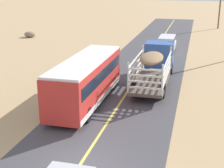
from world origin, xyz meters
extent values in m
plane|color=tan|center=(0.00, 0.00, 0.00)|extent=(240.00, 240.00, 0.00)
cube|color=#423F44|center=(0.00, 0.00, 0.01)|extent=(8.00, 120.00, 0.02)
cube|color=#D8CC4C|center=(0.00, 0.00, 0.02)|extent=(0.16, 117.60, 0.00)
cube|color=#3359A5|center=(1.72, 17.08, 1.82)|extent=(2.50, 2.20, 2.20)
cube|color=#192333|center=(1.72, 17.08, 2.27)|extent=(2.53, 1.54, 0.70)
cube|color=brown|center=(1.72, 11.68, 0.72)|extent=(2.50, 6.40, 0.24)
cylinder|color=silver|center=(0.53, 14.82, 1.94)|extent=(0.12, 0.12, 2.20)
cylinder|color=silver|center=(2.91, 14.82, 1.94)|extent=(0.12, 0.12, 2.20)
cylinder|color=silver|center=(0.53, 8.54, 1.94)|extent=(0.12, 0.12, 2.20)
cylinder|color=silver|center=(2.91, 8.54, 1.94)|extent=(0.12, 0.12, 2.20)
cube|color=silver|center=(0.51, 11.68, 1.28)|extent=(0.08, 6.30, 0.12)
cube|color=silver|center=(2.93, 11.68, 1.28)|extent=(0.08, 6.30, 0.12)
cube|color=silver|center=(1.72, 8.52, 1.28)|extent=(2.40, 0.08, 0.12)
cube|color=silver|center=(0.51, 11.68, 1.72)|extent=(0.08, 6.30, 0.12)
cube|color=silver|center=(2.93, 11.68, 1.72)|extent=(0.08, 6.30, 0.12)
cube|color=silver|center=(1.72, 8.52, 1.72)|extent=(2.40, 0.08, 0.12)
cube|color=silver|center=(0.51, 11.68, 2.16)|extent=(0.08, 6.30, 0.12)
cube|color=silver|center=(2.93, 11.68, 2.16)|extent=(0.08, 6.30, 0.12)
cube|color=silver|center=(1.72, 8.52, 2.16)|extent=(2.40, 0.08, 0.12)
cube|color=silver|center=(0.51, 11.68, 2.60)|extent=(0.08, 6.30, 0.12)
cube|color=silver|center=(2.93, 11.68, 2.60)|extent=(0.08, 6.30, 0.12)
cube|color=silver|center=(1.72, 8.52, 2.60)|extent=(2.40, 0.08, 0.12)
ellipsoid|color=#8C6B4C|center=(1.72, 11.68, 2.69)|extent=(1.75, 3.84, 0.70)
cylinder|color=black|center=(0.63, 17.08, 0.57)|extent=(0.32, 1.10, 1.10)
cylinder|color=black|center=(2.81, 17.08, 0.57)|extent=(0.32, 1.10, 1.10)
cylinder|color=black|center=(0.63, 10.40, 0.57)|extent=(0.32, 1.10, 1.10)
cylinder|color=black|center=(2.81, 10.40, 0.57)|extent=(0.32, 1.10, 1.10)
cube|color=red|center=(-2.34, 8.05, 1.72)|extent=(2.50, 10.00, 2.70)
cube|color=white|center=(-2.34, 8.05, 3.15)|extent=(2.45, 9.80, 0.16)
cube|color=#192333|center=(-2.34, 8.05, 2.19)|extent=(2.54, 9.20, 0.80)
cube|color=silver|center=(-2.34, 8.05, 0.57)|extent=(2.53, 9.80, 0.36)
cylinder|color=black|center=(-3.44, 11.30, 0.52)|extent=(0.30, 1.00, 1.00)
cylinder|color=black|center=(-1.24, 11.30, 0.52)|extent=(0.30, 1.00, 1.00)
cylinder|color=black|center=(-3.44, 4.80, 0.52)|extent=(0.30, 1.00, 1.00)
cylinder|color=black|center=(-1.24, 4.80, 0.52)|extent=(0.30, 1.00, 1.00)
cube|color=silver|center=(1.54, 26.47, 0.70)|extent=(1.90, 4.60, 0.90)
cube|color=silver|center=(1.54, 26.32, 1.55)|extent=(1.75, 3.59, 0.80)
cube|color=#192333|center=(1.54, 26.32, 1.57)|extent=(1.79, 3.22, 0.44)
cube|color=silver|center=(1.54, 24.25, 0.37)|extent=(1.86, 0.20, 0.24)
cube|color=red|center=(0.71, 24.19, 0.88)|extent=(0.16, 0.06, 0.14)
cube|color=red|center=(2.37, 24.19, 0.88)|extent=(0.16, 0.06, 0.14)
cylinder|color=black|center=(0.72, 27.89, 0.40)|extent=(0.26, 0.76, 0.76)
cylinder|color=black|center=(2.36, 27.89, 0.40)|extent=(0.26, 0.76, 0.76)
cylinder|color=black|center=(0.72, 25.04, 0.40)|extent=(0.26, 0.76, 0.76)
cylinder|color=black|center=(2.36, 25.04, 0.40)|extent=(0.26, 0.76, 0.76)
cylinder|color=brown|center=(8.36, 48.13, 4.01)|extent=(0.24, 0.24, 8.02)
ellipsoid|color=#84705B|center=(-19.33, 31.97, 0.42)|extent=(1.72, 1.51, 0.84)
camera|label=1|loc=(5.00, -13.32, 8.64)|focal=53.64mm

